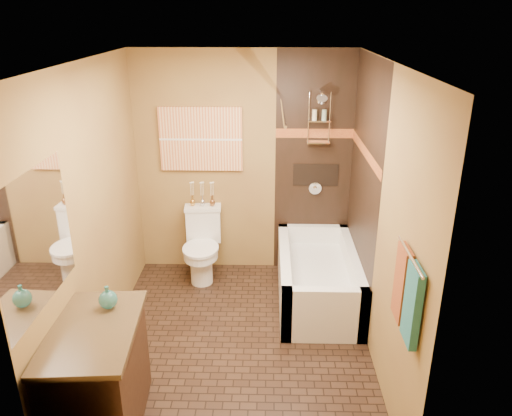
{
  "coord_description": "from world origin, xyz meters",
  "views": [
    {
      "loc": [
        0.27,
        -3.81,
        2.86
      ],
      "look_at": [
        0.16,
        0.4,
        1.18
      ],
      "focal_mm": 35.0,
      "sensor_mm": 36.0,
      "label": 1
    }
  ],
  "objects_px": {
    "vanity": "(98,378)",
    "toilet": "(202,245)",
    "sunset_painting": "(201,139)",
    "bathtub": "(318,281)"
  },
  "relations": [
    {
      "from": "vanity",
      "to": "toilet",
      "type": "bearing_deg",
      "value": 74.22
    },
    {
      "from": "toilet",
      "to": "vanity",
      "type": "height_order",
      "value": "vanity"
    },
    {
      "from": "sunset_painting",
      "to": "toilet",
      "type": "relative_size",
      "value": 1.12
    },
    {
      "from": "bathtub",
      "to": "vanity",
      "type": "relative_size",
      "value": 1.51
    },
    {
      "from": "toilet",
      "to": "sunset_painting",
      "type": "bearing_deg",
      "value": 85.46
    },
    {
      "from": "vanity",
      "to": "bathtub",
      "type": "bearing_deg",
      "value": 41.47
    },
    {
      "from": "sunset_painting",
      "to": "vanity",
      "type": "xyz_separation_m",
      "value": [
        -0.46,
        -2.48,
        -1.12
      ]
    },
    {
      "from": "sunset_painting",
      "to": "vanity",
      "type": "height_order",
      "value": "sunset_painting"
    },
    {
      "from": "bathtub",
      "to": "toilet",
      "type": "bearing_deg",
      "value": 159.98
    },
    {
      "from": "sunset_painting",
      "to": "toilet",
      "type": "xyz_separation_m",
      "value": [
        0.0,
        -0.27,
        -1.14
      ]
    }
  ]
}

